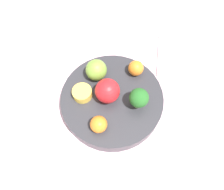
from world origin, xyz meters
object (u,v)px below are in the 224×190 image
object	(u,v)px
broccoli	(139,98)
apple_green	(96,70)
bowl	(112,100)
napkin	(181,58)
small_cup	(82,92)
orange_front	(136,68)
apple_red	(108,89)
orange_back	(99,124)

from	to	relation	value
broccoli	apple_green	distance (m)	0.13
bowl	napkin	size ratio (longest dim) A/B	1.61
broccoli	napkin	size ratio (longest dim) A/B	0.37
small_cup	napkin	size ratio (longest dim) A/B	0.30
broccoli	napkin	bearing A→B (deg)	-36.52
apple_green	orange_front	xyz separation A→B (m)	(0.02, -0.10, -0.01)
broccoli	apple_red	size ratio (longest dim) A/B	0.99
bowl	broccoli	bearing A→B (deg)	-105.28
broccoli	orange_back	distance (m)	0.11
apple_red	orange_back	size ratio (longest dim) A/B	1.53
small_cup	napkin	distance (m)	0.31
apple_red	apple_green	world-z (taller)	apple_red
apple_red	apple_green	xyz separation A→B (m)	(0.05, 0.03, -0.00)
bowl	apple_red	world-z (taller)	apple_red
bowl	orange_back	distance (m)	0.09
apple_green	small_cup	distance (m)	0.06
broccoli	napkin	xyz separation A→B (m)	(0.17, -0.13, -0.07)
apple_green	napkin	size ratio (longest dim) A/B	0.34
small_cup	orange_front	bearing A→B (deg)	-60.55
broccoli	orange_back	size ratio (longest dim) A/B	1.51
orange_front	small_cup	world-z (taller)	orange_front
apple_green	napkin	world-z (taller)	apple_green
bowl	napkin	xyz separation A→B (m)	(0.16, -0.19, -0.02)
orange_front	orange_back	bearing A→B (deg)	152.36
apple_red	broccoli	bearing A→B (deg)	-106.12
broccoli	orange_back	bearing A→B (deg)	125.65
bowl	napkin	distance (m)	0.25
apple_green	orange_front	world-z (taller)	apple_green
apple_green	orange_front	distance (m)	0.10
bowl	orange_back	xyz separation A→B (m)	(-0.08, 0.02, 0.04)
napkin	broccoli	bearing A→B (deg)	143.48
orange_front	small_cup	size ratio (longest dim) A/B	0.84
apple_red	orange_back	world-z (taller)	apple_red
bowl	apple_green	xyz separation A→B (m)	(0.06, 0.04, 0.05)
apple_red	napkin	size ratio (longest dim) A/B	0.38
bowl	apple_green	distance (m)	0.09
broccoli	napkin	world-z (taller)	broccoli
broccoli	orange_back	xyz separation A→B (m)	(-0.06, 0.09, -0.01)
bowl	orange_back	bearing A→B (deg)	162.59
small_cup	apple_red	bearing A→B (deg)	-88.63
apple_red	small_cup	xyz separation A→B (m)	(-0.00, 0.06, -0.02)
broccoli	orange_front	xyz separation A→B (m)	(0.09, 0.01, -0.01)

